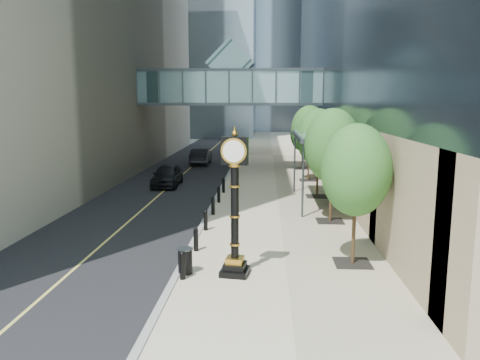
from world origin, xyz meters
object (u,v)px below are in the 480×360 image
Objects in this scene: street_clock at (235,214)px; trash_bin at (185,262)px; pedestrian at (336,194)px; car_near at (167,175)px; car_far at (201,156)px.

street_clock reaches higher than trash_bin.
trash_bin is at bearing 43.32° from pedestrian.
car_near is at bearing 103.91° from trash_bin.
car_near is 12.46m from car_far.
car_near reaches higher than trash_bin.
pedestrian reaches higher than trash_bin.
pedestrian reaches higher than car_far.
pedestrian is 22.27m from car_far.
street_clock is at bearing 0.14° from trash_bin.
street_clock reaches higher than car_far.
car_far is (-5.45, 30.46, -1.50)m from street_clock.
street_clock is 12.16m from pedestrian.
car_far is at bearing -75.34° from pedestrian.
street_clock is 3.09× the size of pedestrian.
car_near is at bearing 85.99° from car_far.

